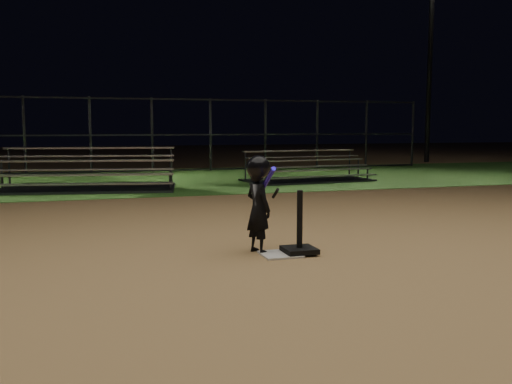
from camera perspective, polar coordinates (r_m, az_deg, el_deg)
The scene contains 9 objects.
ground at distance 6.76m, azimuth 2.48°, elevation -6.42°, with size 80.00×80.00×0.00m, color #A77E4B.
grass_strip at distance 16.43m, azimuth -9.18°, elevation 1.23°, with size 60.00×8.00×0.01m, color #2C5A1D.
home_plate at distance 6.76m, azimuth 2.48°, elevation -6.32°, with size 0.45×0.45×0.02m, color beige.
batting_tee at distance 6.80m, azimuth 4.42°, elevation -4.99°, with size 0.38×0.38×0.75m.
child_batter at distance 6.79m, azimuth 0.24°, elevation -0.95°, with size 0.42×0.65×1.19m.
bleacher_left at distance 14.23m, azimuth -16.67°, elevation 1.04°, with size 4.44×2.72×1.02m.
bleacher_right at distance 15.87m, azimuth 5.26°, elevation 1.72°, with size 3.64×2.04×0.86m.
backstop_fence at distance 19.34m, azimuth -10.46°, elevation 5.70°, with size 20.08×0.08×2.50m.
light_pole_right at distance 25.70m, azimuth 17.31°, elevation 13.98°, with size 0.90×0.53×8.30m.
Camera 1 is at (-2.19, -6.21, 1.53)m, focal length 39.53 mm.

